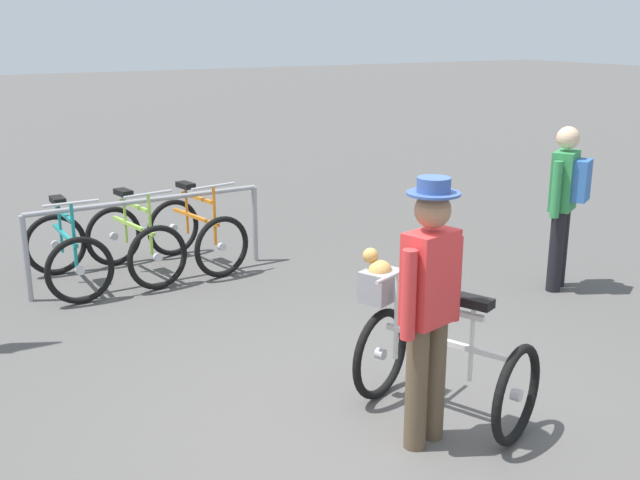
# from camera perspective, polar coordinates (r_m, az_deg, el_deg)

# --- Properties ---
(ground_plane) EXTENTS (80.00, 80.00, 0.00)m
(ground_plane) POSITION_cam_1_polar(r_m,az_deg,el_deg) (5.15, 3.36, -14.21)
(ground_plane) COLOR #514F4C
(bike_rack_rail) EXTENTS (2.51, 0.18, 0.88)m
(bike_rack_rail) POSITION_cam_1_polar(r_m,az_deg,el_deg) (8.01, -12.76, 1.45)
(bike_rack_rail) COLOR #99999E
(bike_rack_rail) RESTS_ON ground
(racked_bike_teal) EXTENTS (0.69, 1.12, 0.97)m
(racked_bike_teal) POSITION_cam_1_polar(r_m,az_deg,el_deg) (8.03, -18.48, -0.95)
(racked_bike_teal) COLOR black
(racked_bike_teal) RESTS_ON ground
(racked_bike_lime) EXTENTS (0.84, 1.21, 0.98)m
(racked_bike_lime) POSITION_cam_1_polar(r_m,az_deg,el_deg) (8.21, -13.75, -0.22)
(racked_bike_lime) COLOR black
(racked_bike_lime) RESTS_ON ground
(racked_bike_orange) EXTENTS (0.85, 1.19, 0.97)m
(racked_bike_orange) POSITION_cam_1_polar(r_m,az_deg,el_deg) (8.44, -9.26, 0.48)
(racked_bike_orange) COLOR black
(racked_bike_orange) RESTS_ON ground
(featured_bicycle) EXTENTS (1.03, 1.26, 1.09)m
(featured_bicycle) POSITION_cam_1_polar(r_m,az_deg,el_deg) (5.22, 8.20, -7.96)
(featured_bicycle) COLOR black
(featured_bicycle) RESTS_ON ground
(person_with_featured_bike) EXTENTS (0.52, 0.32, 1.72)m
(person_with_featured_bike) POSITION_cam_1_polar(r_m,az_deg,el_deg) (4.68, 8.19, -4.70)
(person_with_featured_bike) COLOR brown
(person_with_featured_bike) RESTS_ON ground
(pedestrian_with_backpack) EXTENTS (0.47, 0.44, 1.64)m
(pedestrian_with_backpack) POSITION_cam_1_polar(r_m,az_deg,el_deg) (7.83, 17.91, 3.01)
(pedestrian_with_backpack) COLOR black
(pedestrian_with_backpack) RESTS_ON ground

